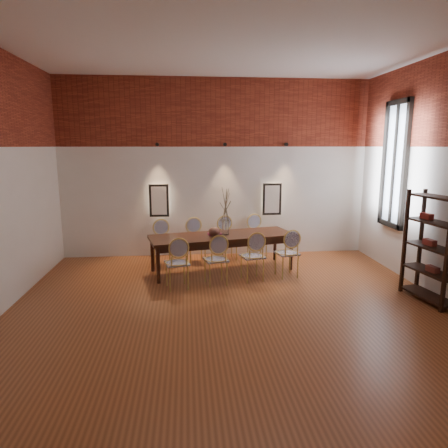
{
  "coord_description": "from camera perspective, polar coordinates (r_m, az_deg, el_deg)",
  "views": [
    {
      "loc": [
        -0.68,
        -5.63,
        2.51
      ],
      "look_at": [
        0.03,
        1.81,
        1.05
      ],
      "focal_mm": 32.0,
      "sensor_mm": 36.0,
      "label": 1
    }
  ],
  "objects": [
    {
      "name": "shelving_rack",
      "position": [
        7.3,
        27.68,
        -2.99
      ],
      "size": [
        0.53,
        1.05,
        1.8
      ],
      "primitive_type": null,
      "rotation": [
        0.0,
        0.0,
        0.15
      ],
      "color": "black",
      "rests_on": "floor"
    },
    {
      "name": "chair_far_b",
      "position": [
        8.74,
        -4.02,
        -2.48
      ],
      "size": [
        0.53,
        0.53,
        0.94
      ],
      "primitive_type": null,
      "rotation": [
        0.0,
        0.0,
        3.36
      ],
      "color": "tan",
      "rests_on": "floor"
    },
    {
      "name": "spot_fixture_right",
      "position": [
        9.34,
        8.89,
        11.17
      ],
      "size": [
        0.08,
        0.1,
        0.08
      ],
      "primitive_type": "cylinder",
      "rotation": [
        1.57,
        0.0,
        0.0
      ],
      "color": "black",
      "rests_on": "wall_back"
    },
    {
      "name": "chair_far_d",
      "position": [
        9.18,
        4.77,
        -1.82
      ],
      "size": [
        0.53,
        0.53,
        0.94
      ],
      "primitive_type": null,
      "rotation": [
        0.0,
        0.0,
        3.36
      ],
      "color": "tan",
      "rests_on": "floor"
    },
    {
      "name": "ceiling",
      "position": [
        5.87,
        1.57,
        25.85
      ],
      "size": [
        7.0,
        7.0,
        0.02
      ],
      "primitive_type": "cube",
      "color": "silver",
      "rests_on": "ground"
    },
    {
      "name": "chair_near_b",
      "position": [
        7.35,
        -1.18,
        -5.08
      ],
      "size": [
        0.53,
        0.53,
        0.94
      ],
      "primitive_type": null,
      "rotation": [
        0.0,
        0.0,
        0.22
      ],
      "color": "tan",
      "rests_on": "floor"
    },
    {
      "name": "window_frame",
      "position": [
        8.68,
        23.15,
        7.8
      ],
      "size": [
        0.08,
        0.9,
        2.5
      ],
      "primitive_type": "cube",
      "color": "black",
      "rests_on": "wall_right"
    },
    {
      "name": "niche_right",
      "position": [
        9.38,
        6.84,
        3.56
      ],
      "size": [
        0.36,
        0.06,
        0.66
      ],
      "primitive_type": "cube",
      "color": "#FFEAC6",
      "rests_on": "wall_back"
    },
    {
      "name": "chair_near_c",
      "position": [
        7.58,
        4.07,
        -4.6
      ],
      "size": [
        0.53,
        0.53,
        0.94
      ],
      "primitive_type": null,
      "rotation": [
        0.0,
        0.0,
        0.22
      ],
      "color": "tan",
      "rests_on": "floor"
    },
    {
      "name": "vase",
      "position": [
        8.06,
        0.2,
        -0.47
      ],
      "size": [
        0.14,
        0.14,
        0.3
      ],
      "primitive_type": "cylinder",
      "color": "silver",
      "rests_on": "dining_table"
    },
    {
      "name": "spot_fixture_left",
      "position": [
        9.07,
        -9.51,
        11.16
      ],
      "size": [
        0.08,
        0.1,
        0.08
      ],
      "primitive_type": "cylinder",
      "rotation": [
        1.57,
        0.0,
        0.0
      ],
      "color": "black",
      "rests_on": "wall_back"
    },
    {
      "name": "brick_band_back",
      "position": [
        9.17,
        -1.19,
        15.68
      ],
      "size": [
        7.0,
        0.02,
        1.5
      ],
      "primitive_type": "cube",
      "color": "maroon",
      "rests_on": "ground"
    },
    {
      "name": "book",
      "position": [
        8.09,
        -1.34,
        -1.41
      ],
      "size": [
        0.29,
        0.23,
        0.03
      ],
      "primitive_type": "cube",
      "rotation": [
        0.0,
        0.0,
        0.22
      ],
      "color": "#942F67",
      "rests_on": "dining_table"
    },
    {
      "name": "floor",
      "position": [
        6.21,
        1.37,
        -12.9
      ],
      "size": [
        7.0,
        7.0,
        0.02
      ],
      "primitive_type": "cube",
      "color": "brown",
      "rests_on": "ground"
    },
    {
      "name": "chair_far_c",
      "position": [
        8.93,
        0.48,
        -2.15
      ],
      "size": [
        0.53,
        0.53,
        0.94
      ],
      "primitive_type": null,
      "rotation": [
        0.0,
        0.0,
        3.36
      ],
      "color": "tan",
      "rests_on": "floor"
    },
    {
      "name": "chair_near_a",
      "position": [
        7.18,
        -6.74,
        -5.54
      ],
      "size": [
        0.53,
        0.53,
        0.94
      ],
      "primitive_type": null,
      "rotation": [
        0.0,
        0.0,
        0.22
      ],
      "color": "tan",
      "rests_on": "floor"
    },
    {
      "name": "window_glass",
      "position": [
        8.69,
        23.26,
        7.79
      ],
      "size": [
        0.02,
        0.78,
        2.38
      ],
      "primitive_type": "cube",
      "color": "silver",
      "rests_on": "wall_right"
    },
    {
      "name": "wall_front",
      "position": [
        2.25,
        12.32,
        -2.37
      ],
      "size": [
        7.0,
        0.1,
        4.0
      ],
      "primitive_type": "cube",
      "color": "silver",
      "rests_on": "ground"
    },
    {
      "name": "bowl",
      "position": [
        7.95,
        -1.38,
        -1.08
      ],
      "size": [
        0.24,
        0.24,
        0.18
      ],
      "primitive_type": "ellipsoid",
      "color": "#582F24",
      "rests_on": "dining_table"
    },
    {
      "name": "wall_back",
      "position": [
        9.22,
        -1.19,
        7.88
      ],
      "size": [
        7.0,
        0.1,
        4.0
      ],
      "primitive_type": "cube",
      "color": "silver",
      "rests_on": "ground"
    },
    {
      "name": "spot_fixture_mid",
      "position": [
        9.1,
        0.14,
        11.3
      ],
      "size": [
        0.08,
        0.1,
        0.08
      ],
      "primitive_type": "cylinder",
      "rotation": [
        1.57,
        0.0,
        0.0
      ],
      "color": "black",
      "rests_on": "wall_back"
    },
    {
      "name": "chair_far_a",
      "position": [
        8.6,
        -8.71,
        -2.81
      ],
      "size": [
        0.53,
        0.53,
        0.94
      ],
      "primitive_type": null,
      "rotation": [
        0.0,
        0.0,
        3.36
      ],
      "color": "tan",
      "rests_on": "floor"
    },
    {
      "name": "dining_table",
      "position": [
        8.16,
        -0.27,
        -4.12
      ],
      "size": [
        3.03,
        1.54,
        0.75
      ],
      "primitive_type": "cube",
      "rotation": [
        0.0,
        0.0,
        0.22
      ],
      "color": "black",
      "rests_on": "floor"
    },
    {
      "name": "niche_left",
      "position": [
        9.19,
        -9.25,
        3.34
      ],
      "size": [
        0.36,
        0.06,
        0.66
      ],
      "primitive_type": "cube",
      "color": "#FFEAC6",
      "rests_on": "wall_back"
    },
    {
      "name": "dried_branches",
      "position": [
        7.98,
        0.2,
        2.69
      ],
      "size": [
        0.5,
        0.5,
        0.7
      ],
      "primitive_type": null,
      "color": "brown",
      "rests_on": "vase"
    },
    {
      "name": "window_mullion",
      "position": [
        8.68,
        23.15,
        7.8
      ],
      "size": [
        0.06,
        0.06,
        2.4
      ],
      "primitive_type": "cube",
      "color": "black",
      "rests_on": "wall_right"
    },
    {
      "name": "chair_near_d",
      "position": [
        7.87,
        8.97,
        -4.11
      ],
      "size": [
        0.53,
        0.53,
        0.94
      ],
      "primitive_type": null,
      "rotation": [
        0.0,
        0.0,
        0.22
      ],
      "color": "tan",
      "rests_on": "floor"
    }
  ]
}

